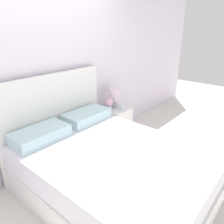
{
  "coord_description": "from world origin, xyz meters",
  "views": [
    {
      "loc": [
        -1.56,
        -2.36,
        1.84
      ],
      "look_at": [
        0.54,
        -0.57,
        0.74
      ],
      "focal_mm": 35.0,
      "sensor_mm": 36.0,
      "label": 1
    }
  ],
  "objects": [
    {
      "name": "table_lamp",
      "position": [
        1.11,
        -0.14,
        0.78
      ],
      "size": [
        0.18,
        0.18,
        0.35
      ],
      "color": "#A8B2BC",
      "rests_on": "nightstand"
    },
    {
      "name": "ground_plane",
      "position": [
        0.0,
        0.0,
        0.0
      ],
      "size": [
        12.0,
        12.0,
        0.0
      ],
      "primitive_type": "plane",
      "color": "silver"
    },
    {
      "name": "flower_vase",
      "position": [
        0.94,
        -0.17,
        0.66
      ],
      "size": [
        0.13,
        0.13,
        0.22
      ],
      "color": "silver",
      "rests_on": "nightstand"
    },
    {
      "name": "wall_back",
      "position": [
        0.0,
        0.07,
        1.3
      ],
      "size": [
        8.0,
        0.06,
        2.6
      ],
      "color": "white",
      "rests_on": "ground_plane"
    },
    {
      "name": "bed",
      "position": [
        0.0,
        -0.97,
        0.32
      ],
      "size": [
        1.58,
        2.09,
        1.28
      ],
      "color": "white",
      "rests_on": "ground_plane"
    },
    {
      "name": "nightstand",
      "position": [
        1.09,
        -0.21,
        0.27
      ],
      "size": [
        0.44,
        0.39,
        0.54
      ],
      "color": "white",
      "rests_on": "ground_plane"
    },
    {
      "name": "teacup",
      "position": [
        1.15,
        -0.27,
        0.57
      ],
      "size": [
        0.13,
        0.13,
        0.07
      ],
      "color": "white",
      "rests_on": "nightstand"
    }
  ]
}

